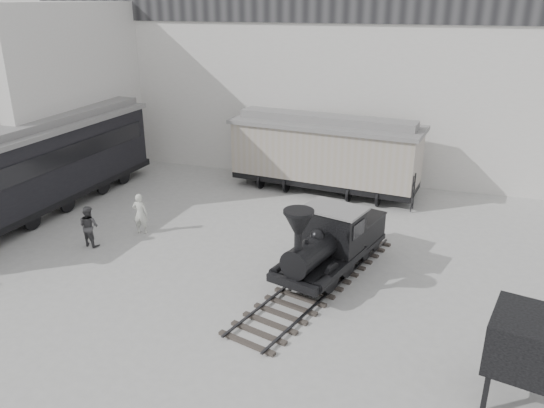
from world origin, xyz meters
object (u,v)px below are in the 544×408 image
(passenger_coach, at_px, (32,167))
(visitor_b, at_px, (89,226))
(boxcar, at_px, (325,152))
(coal_hopper, at_px, (540,352))
(visitor_a, at_px, (140,214))
(locomotive, at_px, (329,246))

(passenger_coach, relative_size, visitor_b, 9.00)
(boxcar, bearing_deg, coal_hopper, -52.54)
(visitor_a, height_order, visitor_b, visitor_a)
(boxcar, xyz_separation_m, coal_hopper, (7.99, -13.57, -0.45))
(boxcar, relative_size, coal_hopper, 3.78)
(boxcar, bearing_deg, locomotive, -69.74)
(boxcar, height_order, visitor_b, boxcar)
(visitor_a, xyz_separation_m, coal_hopper, (14.10, -6.14, 0.71))
(visitor_a, height_order, coal_hopper, coal_hopper)
(locomotive, height_order, boxcar, boxcar)
(locomotive, distance_m, visitor_a, 8.25)
(locomotive, relative_size, boxcar, 0.92)
(coal_hopper, bearing_deg, boxcar, 133.93)
(boxcar, distance_m, visitor_a, 9.69)
(coal_hopper, bearing_deg, passenger_coach, 174.62)
(passenger_coach, bearing_deg, coal_hopper, -15.21)
(locomotive, bearing_deg, coal_hopper, -23.31)
(boxcar, xyz_separation_m, passenger_coach, (-11.73, -6.85, 0.14))
(boxcar, relative_size, visitor_b, 5.90)
(boxcar, distance_m, coal_hopper, 15.76)
(visitor_a, bearing_deg, visitor_b, 42.38)
(locomotive, bearing_deg, boxcar, 119.50)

